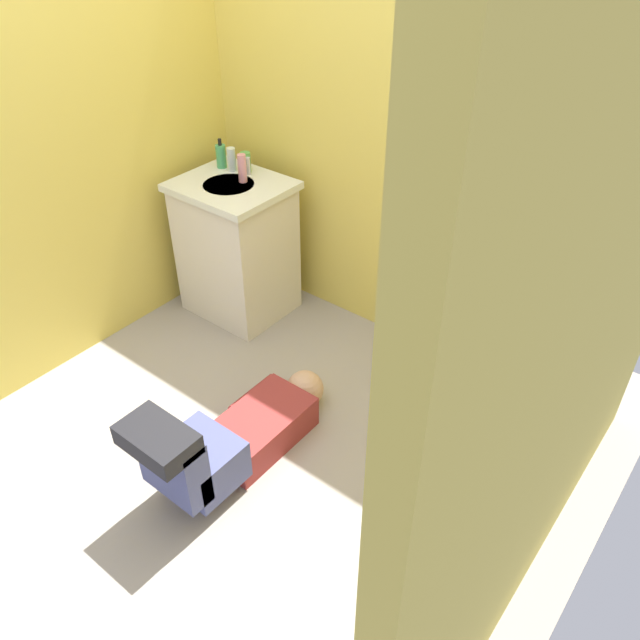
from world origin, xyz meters
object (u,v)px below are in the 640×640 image
object	(u,v)px
bottle_pink	(242,168)
bottle_green	(246,162)
person_plumber	(231,437)
toiletry_bag	(567,281)
paper_towel_roll	(419,411)
toilet	(516,361)
tissue_box	(533,271)
vanity_cabinet	(237,247)
faucet	(248,166)
soap_dispenser	(221,156)
toilet_paper_roll	(464,545)
bottle_clear	(231,159)

from	to	relation	value
bottle_pink	bottle_green	bearing A→B (deg)	125.87
person_plumber	toiletry_bag	world-z (taller)	toiletry_bag
paper_towel_roll	toiletry_bag	bearing A→B (deg)	45.35
toilet	tissue_box	bearing A→B (deg)	116.43
vanity_cabinet	bottle_green	bearing A→B (deg)	102.57
faucet	bottle_pink	world-z (taller)	bottle_pink
soap_dispenser	bottle_pink	world-z (taller)	soap_dispenser
vanity_cabinet	bottle_pink	xyz separation A→B (m)	(0.04, 0.05, 0.48)
toilet	bottle_pink	world-z (taller)	bottle_pink
bottle_pink	toilet_paper_roll	distance (m)	2.17
toilet	person_plumber	distance (m)	1.35
person_plumber	toilet	bearing A→B (deg)	50.93
soap_dispenser	bottle_clear	bearing A→B (deg)	1.25
vanity_cabinet	bottle_clear	xyz separation A→B (m)	(-0.11, 0.12, 0.47)
vanity_cabinet	faucet	xyz separation A→B (m)	(0.00, 0.14, 0.45)
person_plumber	paper_towel_roll	bearing A→B (deg)	52.93
person_plumber	bottle_pink	size ratio (longest dim) A/B	6.94
toilet_paper_roll	toiletry_bag	bearing A→B (deg)	96.29
vanity_cabinet	toilet_paper_roll	size ratio (longest dim) A/B	7.45
soap_dispenser	paper_towel_roll	bearing A→B (deg)	-11.86
vanity_cabinet	toiletry_bag	world-z (taller)	toiletry_bag
bottle_green	paper_towel_roll	size ratio (longest dim) A/B	0.54
bottle_pink	paper_towel_roll	distance (m)	1.59
bottle_clear	bottle_pink	size ratio (longest dim) A/B	0.86
bottle_green	soap_dispenser	bearing A→B (deg)	-166.88
soap_dispenser	toilet_paper_roll	bearing A→B (deg)	-21.38
soap_dispenser	bottle_clear	xyz separation A→B (m)	(0.08, 0.00, -0.00)
vanity_cabinet	person_plumber	xyz separation A→B (m)	(0.84, -0.93, -0.24)
toilet_paper_roll	toilet	bearing A→B (deg)	104.22
toiletry_bag	bottle_clear	size ratio (longest dim) A/B	0.93
toilet	paper_towel_roll	distance (m)	0.51
vanity_cabinet	soap_dispenser	size ratio (longest dim) A/B	4.94
tissue_box	bottle_pink	xyz separation A→B (m)	(-1.60, -0.15, 0.10)
tissue_box	toiletry_bag	xyz separation A→B (m)	(0.15, 0.00, 0.01)
toiletry_bag	bottle_pink	size ratio (longest dim) A/B	0.81
vanity_cabinet	toilet	bearing A→B (deg)	3.68
faucet	person_plumber	xyz separation A→B (m)	(0.84, -1.07, -0.69)
faucet	vanity_cabinet	bearing A→B (deg)	-90.00
person_plumber	paper_towel_roll	distance (m)	0.91
toiletry_bag	bottle_green	bearing A→B (deg)	-178.67
bottle_pink	toilet_paper_roll	bearing A→B (deg)	-22.00
vanity_cabinet	tissue_box	distance (m)	1.70
bottle_clear	bottle_green	bearing A→B (deg)	24.78
tissue_box	paper_towel_roll	distance (m)	0.85
toiletry_bag	toilet_paper_roll	bearing A→B (deg)	-83.71
toiletry_bag	vanity_cabinet	bearing A→B (deg)	-173.67
tissue_box	paper_towel_roll	bearing A→B (deg)	-121.88
toilet_paper_roll	bottle_clear	bearing A→B (deg)	157.80
tissue_box	bottle_clear	size ratio (longest dim) A/B	1.66
tissue_box	paper_towel_roll	size ratio (longest dim) A/B	1.03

